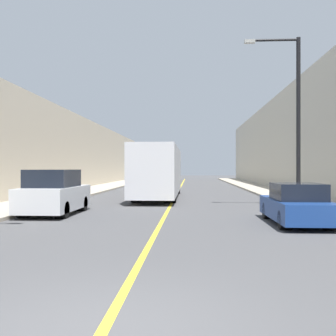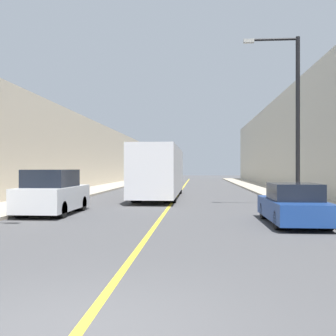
% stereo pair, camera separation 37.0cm
% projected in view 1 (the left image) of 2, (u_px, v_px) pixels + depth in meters
% --- Properties ---
extents(ground_plane, '(200.00, 200.00, 0.00)m').
position_uv_depth(ground_plane, '(103.00, 331.00, 4.80)').
color(ground_plane, '#474749').
extents(sidewalk_left, '(3.21, 72.00, 0.14)m').
position_uv_depth(sidewalk_left, '(95.00, 189.00, 35.18)').
color(sidewalk_left, '#A89E8C').
rests_on(sidewalk_left, ground).
extents(sidewalk_right, '(3.21, 72.00, 0.14)m').
position_uv_depth(sidewalk_right, '(265.00, 190.00, 34.31)').
color(sidewalk_right, '#A89E8C').
rests_on(sidewalk_right, ground).
extents(building_row_left, '(4.00, 72.00, 6.84)m').
position_uv_depth(building_row_left, '(55.00, 152.00, 35.39)').
color(building_row_left, beige).
rests_on(building_row_left, ground).
extents(building_row_right, '(4.00, 72.00, 8.85)m').
position_uv_depth(building_row_right, '(306.00, 140.00, 34.10)').
color(building_row_right, '#B7B2A3').
rests_on(building_row_right, ground).
extents(road_center_line, '(0.16, 72.00, 0.01)m').
position_uv_depth(road_center_line, '(179.00, 190.00, 34.75)').
color(road_center_line, gold).
rests_on(road_center_line, ground).
extents(bus, '(2.57, 12.67, 3.33)m').
position_uv_depth(bus, '(159.00, 171.00, 26.38)').
color(bus, silver).
rests_on(bus, ground).
extents(parked_suv_left, '(1.97, 4.44, 1.92)m').
position_uv_depth(parked_suv_left, '(54.00, 194.00, 16.79)').
color(parked_suv_left, silver).
rests_on(parked_suv_left, ground).
extents(car_right_near, '(1.80, 4.39, 1.45)m').
position_uv_depth(car_right_near, '(296.00, 205.00, 13.91)').
color(car_right_near, navy).
rests_on(car_right_near, ground).
extents(street_lamp_right, '(2.66, 0.24, 8.08)m').
position_uv_depth(street_lamp_right, '(294.00, 111.00, 18.77)').
color(street_lamp_right, black).
rests_on(street_lamp_right, sidewalk_right).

